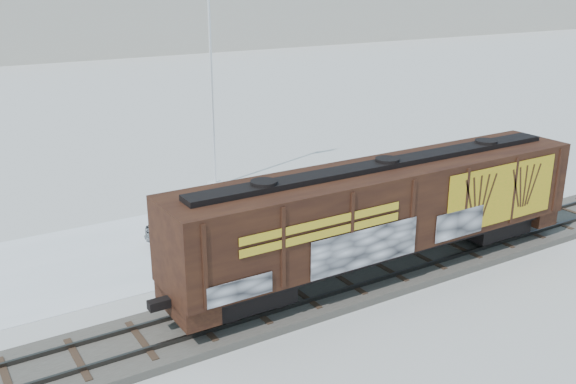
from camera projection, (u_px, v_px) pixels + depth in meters
ground at (300, 300)px, 23.42m from camera, size 500.00×500.00×0.00m
rail_track at (300, 297)px, 23.37m from camera, size 50.00×3.40×0.43m
parking_strip at (212, 234)px, 29.46m from camera, size 40.00×8.00×0.03m
hopper_railcar at (385, 209)px, 24.42m from camera, size 17.62×3.06×4.29m
flagpole at (214, 108)px, 34.93m from camera, size 2.30×0.90×11.89m
car_silver at (188, 221)px, 28.99m from camera, size 4.48×3.10×1.42m
car_white at (212, 219)px, 28.86m from camera, size 5.45×3.68×1.70m
car_dark at (367, 188)px, 33.24m from camera, size 5.40×2.30×1.55m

